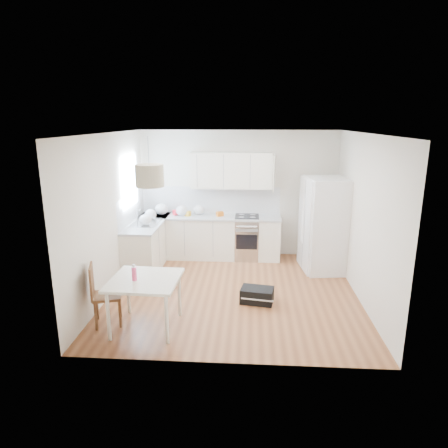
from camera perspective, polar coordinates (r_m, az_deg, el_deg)
name	(u,v)px	position (r m, az deg, el deg)	size (l,w,h in m)	color
floor	(234,292)	(7.05, 1.39, -9.68)	(4.20, 4.20, 0.00)	brown
ceiling	(235,133)	(6.42, 1.54, 12.84)	(4.20, 4.20, 0.00)	white
wall_back	(238,194)	(8.66, 2.05, 4.33)	(4.20, 4.20, 0.00)	silver
wall_left	(110,215)	(7.01, -15.96, 1.28)	(4.20, 4.20, 0.00)	silver
wall_right	(363,219)	(6.85, 19.29, 0.71)	(4.20, 4.20, 0.00)	silver
window_glassblock	(130,181)	(8.00, -13.35, 5.99)	(0.02, 1.00, 1.00)	#BFE0F9
cabinets_back	(210,238)	(8.62, -2.06, -1.94)	(3.00, 0.60, 0.88)	white
cabinets_left	(148,245)	(8.27, -10.80, -2.94)	(0.60, 1.80, 0.88)	white
counter_back	(209,217)	(8.50, -2.09, 1.03)	(3.02, 0.64, 0.04)	#A9ACAE
counter_left	(147,223)	(8.14, -10.95, 0.15)	(0.64, 1.82, 0.04)	#A9ACAE
backsplash_back	(211,200)	(8.72, -1.91, 3.47)	(3.00, 0.01, 0.58)	white
backsplash_left	(132,208)	(8.15, -13.06, 2.29)	(0.01, 1.80, 0.58)	white
upper_cabinets	(231,170)	(8.43, 1.02, 7.66)	(1.70, 0.32, 0.75)	white
range_oven	(247,238)	(8.58, 3.27, -2.04)	(0.50, 0.61, 0.88)	silver
sink	(146,223)	(8.09, -11.05, 0.16)	(0.50, 0.80, 0.16)	silver
refrigerator	(325,225)	(8.02, 14.21, -0.11)	(0.88, 0.92, 1.84)	white
dining_table	(145,284)	(5.78, -11.23, -8.43)	(0.98, 0.98, 0.75)	beige
dining_chair	(107,294)	(6.09, -16.38, -9.61)	(0.39, 0.39, 0.92)	#533019
drink_bottle	(134,272)	(5.68, -12.72, -6.77)	(0.07, 0.07, 0.23)	#F14374
gym_bag	(257,295)	(6.66, 4.75, -10.10)	(0.52, 0.34, 0.24)	black
pendant_lamp	(150,176)	(5.48, -10.59, 6.81)	(0.38, 0.38, 0.30)	#C3B696
grocery_bag_a	(161,209)	(8.67, -8.93, 2.10)	(0.27, 0.23, 0.25)	silver
grocery_bag_b	(182,211)	(8.53, -6.04, 1.91)	(0.25, 0.21, 0.22)	silver
grocery_bag_c	(199,210)	(8.59, -3.56, 2.03)	(0.24, 0.20, 0.21)	silver
grocery_bag_d	(151,214)	(8.30, -10.45, 1.37)	(0.24, 0.20, 0.21)	silver
grocery_bag_e	(145,220)	(7.87, -11.18, 0.60)	(0.24, 0.20, 0.22)	silver
snack_orange	(220,214)	(8.45, -0.60, 1.45)	(0.15, 0.09, 0.10)	#CE6012
snack_yellow	(187,213)	(8.53, -5.31, 1.52)	(0.15, 0.09, 0.10)	gold
snack_red	(177,212)	(8.64, -6.76, 1.67)	(0.16, 0.10, 0.11)	red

